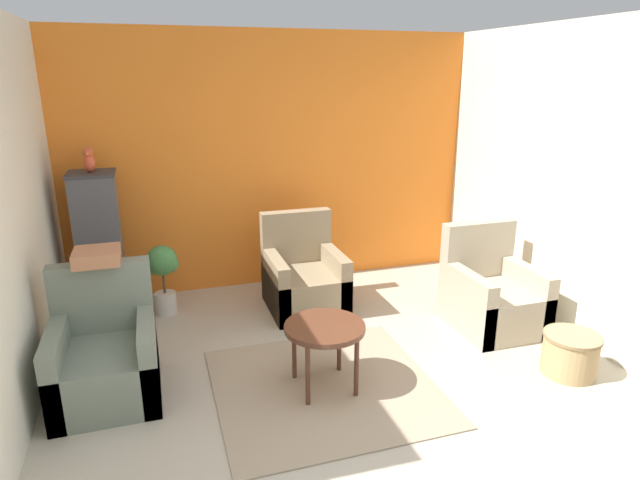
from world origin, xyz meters
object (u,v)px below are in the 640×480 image
at_px(armchair_middle, 304,280).
at_px(coffee_table, 325,332).
at_px(armchair_left, 106,359).
at_px(potted_plant, 162,271).
at_px(birdcage, 100,248).
at_px(parrot, 89,161).
at_px(wicker_basket, 570,353).
at_px(armchair_right, 491,297).

bearing_deg(armchair_middle, coffee_table, -99.96).
height_order(armchair_left, potted_plant, armchair_left).
height_order(coffee_table, potted_plant, potted_plant).
bearing_deg(birdcage, potted_plant, -15.23).
bearing_deg(armchair_left, birdcage, 93.45).
bearing_deg(armchair_left, parrot, 93.45).
distance_m(armchair_left, wicker_basket, 3.56).
distance_m(armchair_right, parrot, 3.91).
distance_m(armchair_right, potted_plant, 3.15).
height_order(coffee_table, wicker_basket, coffee_table).
bearing_deg(birdcage, armchair_right, -21.41).
bearing_deg(armchair_middle, wicker_basket, -48.35).
height_order(coffee_table, birdcage, birdcage).
height_order(birdcage, potted_plant, birdcage).
distance_m(armchair_left, parrot, 1.93).
distance_m(coffee_table, armchair_middle, 1.50).
xyz_separation_m(armchair_right, parrot, (-3.45, 1.36, 1.24)).
bearing_deg(parrot, armchair_left, -86.55).
relative_size(armchair_right, potted_plant, 1.34).
xyz_separation_m(coffee_table, potted_plant, (-1.10, 1.73, -0.01)).
distance_m(armchair_right, wicker_basket, 0.93).
height_order(armchair_left, birdcage, birdcage).
xyz_separation_m(coffee_table, armchair_middle, (0.26, 1.46, -0.17)).
distance_m(parrot, wicker_basket, 4.43).
xyz_separation_m(coffee_table, wicker_basket, (1.91, -0.40, -0.29)).
xyz_separation_m(armchair_left, armchair_middle, (1.81, 1.06, 0.00)).
bearing_deg(parrot, coffee_table, -48.88).
relative_size(birdcage, wicker_basket, 3.25).
height_order(potted_plant, wicker_basket, potted_plant).
height_order(parrot, potted_plant, parrot).
xyz_separation_m(armchair_left, birdcage, (-0.09, 1.47, 0.39)).
bearing_deg(coffee_table, parrot, 131.12).
distance_m(armchair_right, armchair_middle, 1.82).
relative_size(coffee_table, potted_plant, 0.85).
relative_size(parrot, wicker_basket, 0.53).
relative_size(birdcage, parrot, 6.09).
height_order(coffee_table, armchair_middle, armchair_middle).
bearing_deg(armchair_left, coffee_table, -14.67).
bearing_deg(birdcage, armchair_left, -86.55).
relative_size(birdcage, potted_plant, 2.02).
bearing_deg(armchair_left, armchair_middle, 30.29).
height_order(armchair_middle, parrot, parrot).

